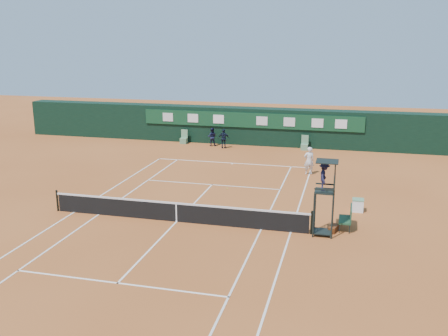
% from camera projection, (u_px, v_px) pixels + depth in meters
% --- Properties ---
extents(ground, '(90.00, 90.00, 0.00)m').
position_uv_depth(ground, '(177.00, 222.00, 23.97)').
color(ground, '#AC5A28').
rests_on(ground, ground).
extents(court_lines, '(11.05, 23.85, 0.01)m').
position_uv_depth(court_lines, '(177.00, 222.00, 23.97)').
color(court_lines, white).
rests_on(court_lines, ground).
extents(tennis_net, '(12.90, 0.10, 1.10)m').
position_uv_depth(tennis_net, '(176.00, 212.00, 23.85)').
color(tennis_net, black).
rests_on(tennis_net, ground).
extents(back_wall, '(40.00, 1.65, 3.00)m').
position_uv_depth(back_wall, '(252.00, 126.00, 41.17)').
color(back_wall, black).
rests_on(back_wall, ground).
extents(linesman_chair_left, '(0.55, 0.50, 1.15)m').
position_uv_depth(linesman_chair_left, '(184.00, 140.00, 41.59)').
color(linesman_chair_left, '#56835D').
rests_on(linesman_chair_left, ground).
extents(linesman_chair_right, '(0.55, 0.50, 1.15)m').
position_uv_depth(linesman_chair_right, '(304.00, 146.00, 39.24)').
color(linesman_chair_right, '#5C8D68').
rests_on(linesman_chair_right, ground).
extents(umpire_chair, '(0.96, 0.95, 3.42)m').
position_uv_depth(umpire_chair, '(325.00, 182.00, 21.79)').
color(umpire_chair, black).
rests_on(umpire_chair, ground).
extents(player_bench, '(0.56, 1.20, 1.10)m').
position_uv_depth(player_bench, '(348.00, 217.00, 22.91)').
color(player_bench, '#1A4126').
rests_on(player_bench, ground).
extents(tennis_bag, '(0.50, 0.78, 0.27)m').
position_uv_depth(tennis_bag, '(333.00, 229.00, 22.75)').
color(tennis_bag, black).
rests_on(tennis_bag, ground).
extents(cooler, '(0.57, 0.57, 0.65)m').
position_uv_depth(cooler, '(358.00, 205.00, 25.36)').
color(cooler, white).
rests_on(cooler, ground).
extents(tennis_ball, '(0.07, 0.07, 0.07)m').
position_uv_depth(tennis_ball, '(227.00, 189.00, 29.10)').
color(tennis_ball, '#D1ED37').
rests_on(tennis_ball, ground).
extents(player, '(0.76, 0.61, 1.81)m').
position_uv_depth(player, '(309.00, 161.00, 32.06)').
color(player, silver).
rests_on(player, ground).
extents(ball_kid_left, '(0.78, 0.64, 1.49)m').
position_uv_depth(ball_kid_left, '(212.00, 137.00, 40.58)').
color(ball_kid_left, black).
rests_on(ball_kid_left, ground).
extents(ball_kid_right, '(0.98, 0.58, 1.56)m').
position_uv_depth(ball_kid_right, '(224.00, 139.00, 39.67)').
color(ball_kid_right, black).
rests_on(ball_kid_right, ground).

